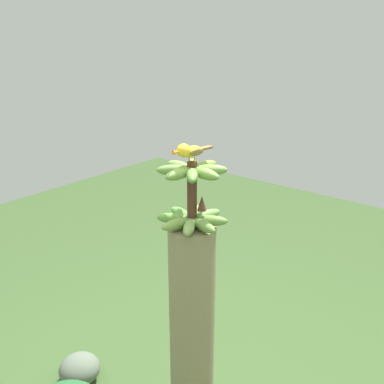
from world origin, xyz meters
The scene contains 4 objects.
banana_tree centered at (0.00, 0.00, 0.62)m, with size 0.19×0.19×1.25m, color #847A56.
banana_bunch centered at (0.00, 0.00, 1.38)m, with size 0.28×0.28×0.26m.
perched_bird centered at (0.02, 0.00, 1.56)m, with size 0.19×0.06×0.08m.
garden_rock centered at (0.03, -0.84, 0.09)m, with size 0.24×0.23×0.17m, color #5B6656.
Camera 1 is at (1.20, 0.97, 1.95)m, focal length 40.20 mm.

